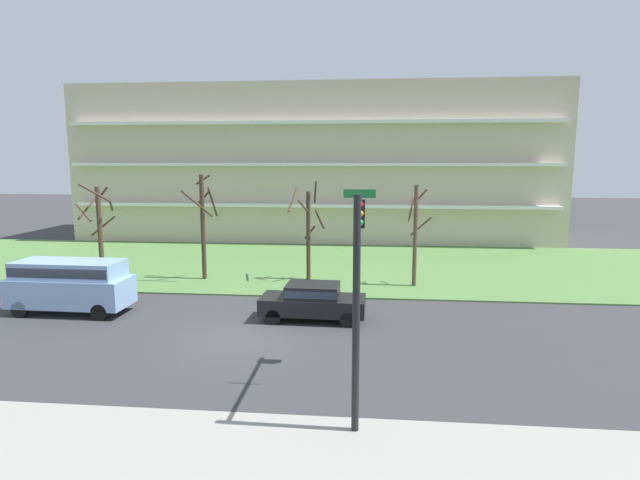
{
  "coord_description": "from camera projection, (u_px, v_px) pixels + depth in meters",
  "views": [
    {
      "loc": [
        4.69,
        -18.31,
        6.69
      ],
      "look_at": [
        2.35,
        6.0,
        2.9
      ],
      "focal_mm": 28.67,
      "sensor_mm": 36.0,
      "label": 1
    }
  ],
  "objects": [
    {
      "name": "sidewalk_curb_near",
      "position": [
        158.0,
        455.0,
        11.6
      ],
      "size": [
        80.0,
        4.0,
        0.15
      ],
      "primitive_type": "cube",
      "color": "#99968E",
      "rests_on": "ground"
    },
    {
      "name": "tree_far_left",
      "position": [
        99.0,
        226.0,
        28.86
      ],
      "size": [
        2.34,
        2.2,
        5.51
      ],
      "color": "#4C3828",
      "rests_on": "ground"
    },
    {
      "name": "ground",
      "position": [
        244.0,
        338.0,
        19.48
      ],
      "size": [
        160.0,
        160.0,
        0.0
      ],
      "primitive_type": "plane",
      "color": "#38383A"
    },
    {
      "name": "tree_right",
      "position": [
        415.0,
        234.0,
        26.98
      ],
      "size": [
        1.34,
        1.07,
        5.47
      ],
      "color": "brown",
      "rests_on": "ground"
    },
    {
      "name": "traffic_signal_mast",
      "position": [
        358.0,
        261.0,
        13.56
      ],
      "size": [
        0.9,
        4.81,
        5.94
      ],
      "color": "black",
      "rests_on": "ground"
    },
    {
      "name": "tree_left",
      "position": [
        203.0,
        223.0,
        28.48
      ],
      "size": [
        1.77,
        1.55,
        5.95
      ],
      "color": "#423023",
      "rests_on": "ground"
    },
    {
      "name": "apartment_building",
      "position": [
        317.0,
        164.0,
        45.46
      ],
      "size": [
        39.9,
        11.78,
        12.86
      ],
      "color": "beige",
      "rests_on": "ground"
    },
    {
      "name": "van_blue_near_left",
      "position": [
        70.0,
        282.0,
        22.52
      ],
      "size": [
        5.24,
        2.1,
        2.36
      ],
      "rotation": [
        0.0,
        0.0,
        3.12
      ],
      "color": "#8CB2E0",
      "rests_on": "ground"
    },
    {
      "name": "sedan_black_center_left",
      "position": [
        313.0,
        300.0,
        21.58
      ],
      "size": [
        4.45,
        1.91,
        1.57
      ],
      "rotation": [
        0.0,
        0.0,
        3.12
      ],
      "color": "black",
      "rests_on": "ground"
    },
    {
      "name": "tree_center",
      "position": [
        308.0,
        230.0,
        28.42
      ],
      "size": [
        1.93,
        1.89,
        5.64
      ],
      "color": "#423023",
      "rests_on": "ground"
    },
    {
      "name": "grass_lawn_strip",
      "position": [
        296.0,
        264.0,
        33.24
      ],
      "size": [
        80.0,
        16.0,
        0.08
      ],
      "primitive_type": "cube",
      "color": "#547F42",
      "rests_on": "ground"
    }
  ]
}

